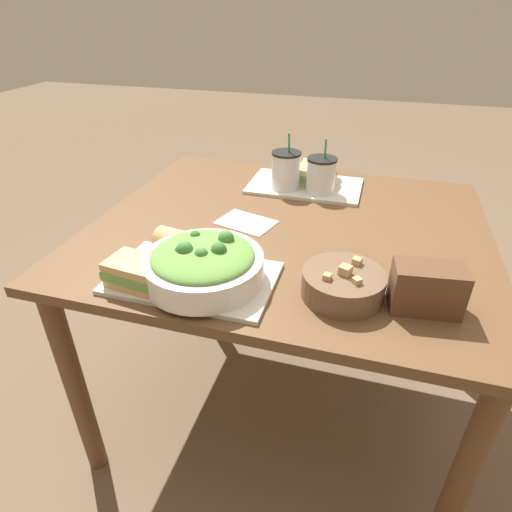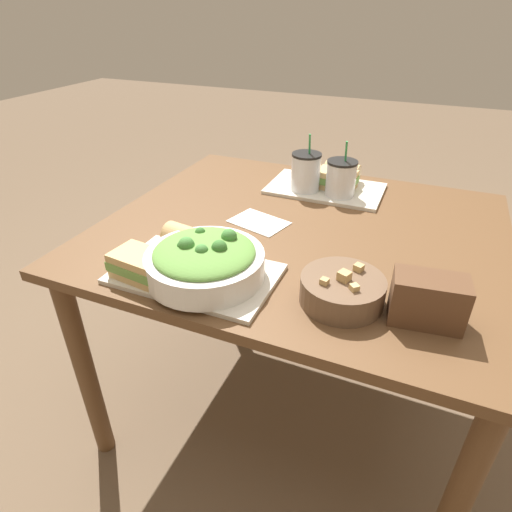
{
  "view_description": "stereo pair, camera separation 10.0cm",
  "coord_description": "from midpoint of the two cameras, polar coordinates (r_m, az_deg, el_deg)",
  "views": [
    {
      "loc": [
        0.23,
        -1.16,
        1.37
      ],
      "look_at": [
        -0.01,
        -0.34,
        0.85
      ],
      "focal_mm": 30.0,
      "sensor_mm": 36.0,
      "label": 1
    },
    {
      "loc": [
        0.33,
        -1.13,
        1.37
      ],
      "look_at": [
        -0.01,
        -0.34,
        0.85
      ],
      "focal_mm": 30.0,
      "sensor_mm": 36.0,
      "label": 2
    }
  ],
  "objects": [
    {
      "name": "tray_near",
      "position": [
        1.09,
        -11.03,
        -2.97
      ],
      "size": [
        0.41,
        0.25,
        0.01
      ],
      "color": "beige",
      "rests_on": "dining_table"
    },
    {
      "name": "soup_bowl",
      "position": [
        1.01,
        8.76,
        -3.72
      ],
      "size": [
        0.19,
        0.19,
        0.08
      ],
      "color": "brown",
      "rests_on": "dining_table"
    },
    {
      "name": "sandwich_near",
      "position": [
        1.07,
        -18.21,
        -2.16
      ],
      "size": [
        0.15,
        0.11,
        0.06
      ],
      "rotation": [
        0.0,
        0.0,
        -0.12
      ],
      "color": "tan",
      "rests_on": "tray_near"
    },
    {
      "name": "napkin_folded",
      "position": [
        1.34,
        -3.47,
        4.44
      ],
      "size": [
        0.2,
        0.16,
        0.0
      ],
      "color": "white",
      "rests_on": "dining_table"
    },
    {
      "name": "dining_table",
      "position": [
        1.38,
        2.16,
        0.39
      ],
      "size": [
        1.2,
        1.04,
        0.77
      ],
      "color": "brown",
      "rests_on": "ground_plane"
    },
    {
      "name": "baguette_near",
      "position": [
        1.15,
        -11.78,
        1.43
      ],
      "size": [
        0.18,
        0.1,
        0.07
      ],
      "rotation": [
        0.0,
        0.0,
        1.41
      ],
      "color": "tan",
      "rests_on": "tray_near"
    },
    {
      "name": "sandwich_far",
      "position": [
        1.6,
        6.07,
        10.46
      ],
      "size": [
        0.15,
        0.11,
        0.06
      ],
      "rotation": [
        0.0,
        0.0,
        -0.11
      ],
      "color": "tan",
      "rests_on": "tray_far"
    },
    {
      "name": "ground_plane",
      "position": [
        1.81,
        1.73,
        -18.01
      ],
      "size": [
        12.0,
        12.0,
        0.0
      ],
      "primitive_type": "plane",
      "color": "brown"
    },
    {
      "name": "baguette_far",
      "position": [
        1.67,
        6.8,
        11.43
      ],
      "size": [
        0.13,
        0.08,
        0.07
      ],
      "rotation": [
        0.0,
        0.0,
        1.5
      ],
      "color": "tan",
      "rests_on": "tray_far"
    },
    {
      "name": "salad_bowl",
      "position": [
        1.04,
        -9.78,
        -1.04
      ],
      "size": [
        0.29,
        0.29,
        0.11
      ],
      "color": "white",
      "rests_on": "tray_near"
    },
    {
      "name": "drink_cup_dark",
      "position": [
        1.55,
        2.13,
        11.18
      ],
      "size": [
        0.1,
        0.1,
        0.2
      ],
      "color": "silver",
      "rests_on": "tray_far"
    },
    {
      "name": "tray_far",
      "position": [
        1.61,
        4.75,
        9.26
      ],
      "size": [
        0.41,
        0.25,
        0.01
      ],
      "color": "beige",
      "rests_on": "dining_table"
    },
    {
      "name": "drink_cup_red",
      "position": [
        1.53,
        6.78,
        10.5
      ],
      "size": [
        0.1,
        0.1,
        0.19
      ],
      "color": "silver",
      "rests_on": "tray_far"
    },
    {
      "name": "chip_bag",
      "position": [
        1.0,
        19.21,
        -4.17
      ],
      "size": [
        0.16,
        0.1,
        0.11
      ],
      "rotation": [
        0.0,
        0.0,
        0.13
      ],
      "color": "brown",
      "rests_on": "dining_table"
    }
  ]
}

